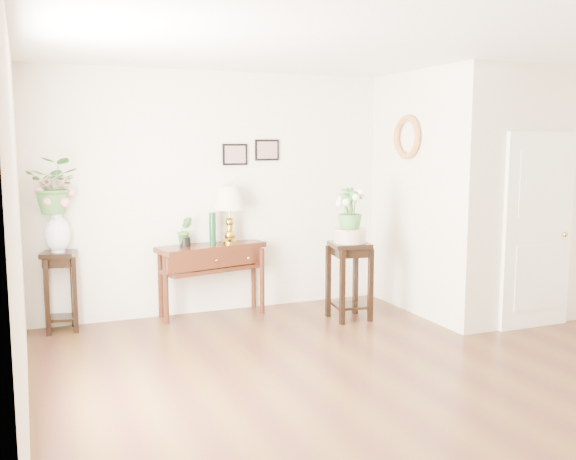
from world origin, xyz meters
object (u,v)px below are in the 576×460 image
console_table (212,280)px  plant_stand_a (60,292)px  plant_stand_b (349,281)px  table_lamp (229,213)px

console_table → plant_stand_a: 1.65m
console_table → plant_stand_a: plant_stand_a is taller
plant_stand_b → console_table: bearing=151.8°
table_lamp → plant_stand_b: (1.17, -0.75, -0.74)m
plant_stand_b → plant_stand_a: bearing=166.2°
console_table → plant_stand_b: bearing=-41.6°
plant_stand_b → table_lamp: bearing=147.4°
plant_stand_a → plant_stand_b: plant_stand_b is taller
console_table → table_lamp: 0.80m
table_lamp → plant_stand_a: 2.02m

